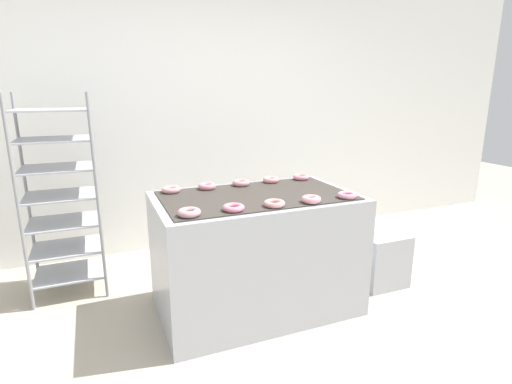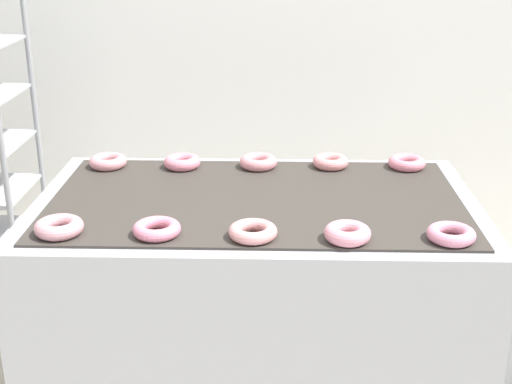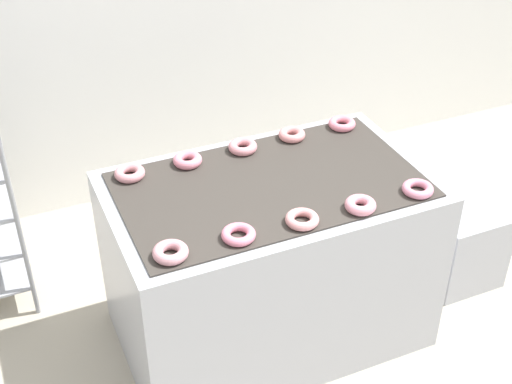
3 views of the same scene
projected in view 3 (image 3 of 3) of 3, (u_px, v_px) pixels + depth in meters
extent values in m
cube|color=#A8AAB2|center=(269.00, 262.00, 3.28)|extent=(1.39, 0.84, 0.85)
cube|color=#38332D|center=(270.00, 185.00, 3.04)|extent=(1.28, 0.74, 0.01)
cube|color=#262628|center=(389.00, 261.00, 3.03)|extent=(0.12, 0.07, 0.10)
cylinder|color=gray|center=(9.00, 185.00, 3.18)|extent=(0.02, 0.02, 1.55)
cube|color=#A8AAB2|center=(459.00, 243.00, 3.74)|extent=(0.38, 0.38, 0.44)
torus|color=#CF8D95|center=(171.00, 252.00, 2.63)|extent=(0.14, 0.14, 0.04)
torus|color=pink|center=(238.00, 235.00, 2.72)|extent=(0.13, 0.13, 0.04)
torus|color=pink|center=(303.00, 219.00, 2.80)|extent=(0.13, 0.13, 0.04)
torus|color=pink|center=(360.00, 205.00, 2.87)|extent=(0.13, 0.13, 0.04)
torus|color=pink|center=(418.00, 189.00, 2.98)|extent=(0.13, 0.13, 0.04)
torus|color=#D58B91|center=(130.00, 173.00, 3.07)|extent=(0.13, 0.13, 0.04)
torus|color=pink|center=(188.00, 160.00, 3.16)|extent=(0.13, 0.13, 0.04)
torus|color=#D7868C|center=(244.00, 146.00, 3.26)|extent=(0.13, 0.13, 0.04)
torus|color=pink|center=(292.00, 135.00, 3.35)|extent=(0.13, 0.13, 0.04)
torus|color=pink|center=(342.00, 124.00, 3.44)|extent=(0.13, 0.13, 0.04)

